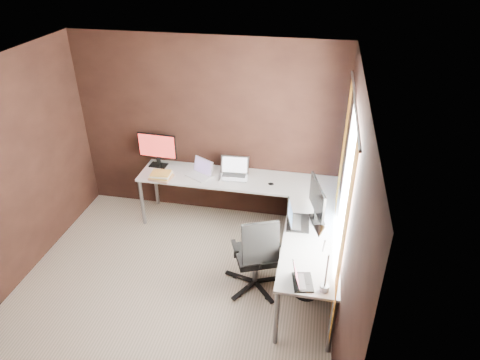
% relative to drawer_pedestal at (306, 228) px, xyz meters
% --- Properties ---
extents(room, '(3.60, 3.60, 2.50)m').
position_rel_drawer_pedestal_xyz_m(room, '(-1.09, -1.08, 0.98)').
color(room, '#BDA793').
rests_on(room, ground).
extents(desk, '(2.65, 2.25, 0.73)m').
position_rel_drawer_pedestal_xyz_m(desk, '(-0.59, -0.11, 0.38)').
color(desk, silver).
rests_on(desk, ground).
extents(drawer_pedestal, '(0.42, 0.50, 0.60)m').
position_rel_drawer_pedestal_xyz_m(drawer_pedestal, '(0.00, 0.00, 0.00)').
color(drawer_pedestal, silver).
rests_on(drawer_pedestal, ground).
extents(monitor_left, '(0.55, 0.16, 0.47)m').
position_rel_drawer_pedestal_xyz_m(monitor_left, '(-2.11, 0.49, 0.70)').
color(monitor_left, black).
rests_on(monitor_left, desk).
extents(monitor_right, '(0.21, 0.57, 0.48)m').
position_rel_drawer_pedestal_xyz_m(monitor_right, '(0.09, -0.41, 0.70)').
color(monitor_right, black).
rests_on(monitor_right, desk).
extents(laptop_white, '(0.40, 0.36, 0.22)m').
position_rel_drawer_pedestal_xyz_m(laptop_white, '(-1.46, 0.33, 0.48)').
color(laptop_white, silver).
rests_on(laptop_white, desk).
extents(laptop_silver, '(0.39, 0.29, 0.25)m').
position_rel_drawer_pedestal_xyz_m(laptop_silver, '(-1.02, 0.41, 0.48)').
color(laptop_silver, silver).
rests_on(laptop_silver, desk).
extents(laptop_black_big, '(0.27, 0.37, 0.24)m').
position_rel_drawer_pedestal_xyz_m(laptop_black_big, '(-0.13, -0.51, 0.48)').
color(laptop_black_big, black).
rests_on(laptop_black_big, desk).
extents(laptop_black_small, '(0.23, 0.29, 0.18)m').
position_rel_drawer_pedestal_xyz_m(laptop_black_small, '(0.00, -1.44, 0.47)').
color(laptop_black_small, black).
rests_on(laptop_black_small, desk).
extents(book_stack, '(0.30, 0.26, 0.09)m').
position_rel_drawer_pedestal_xyz_m(book_stack, '(-1.95, 0.15, 0.47)').
color(book_stack, '#A87B5A').
rests_on(book_stack, desk).
extents(mouse_left, '(0.10, 0.07, 0.03)m').
position_rel_drawer_pedestal_xyz_m(mouse_left, '(-1.87, 0.15, 0.45)').
color(mouse_left, black).
rests_on(mouse_left, desk).
extents(mouse_corner, '(0.09, 0.08, 0.03)m').
position_rel_drawer_pedestal_xyz_m(mouse_corner, '(-0.50, 0.26, 0.45)').
color(mouse_corner, black).
rests_on(mouse_corner, desk).
extents(desk_lamp, '(0.20, 0.24, 0.65)m').
position_rel_drawer_pedestal_xyz_m(desk_lamp, '(0.16, -1.43, 0.84)').
color(desk_lamp, slate).
rests_on(desk_lamp, desk).
extents(office_chair, '(0.57, 0.60, 1.01)m').
position_rel_drawer_pedestal_xyz_m(office_chair, '(-0.51, -0.83, -0.01)').
color(office_chair, black).
rests_on(office_chair, ground).
extents(wastebasket, '(0.37, 0.37, 0.33)m').
position_rel_drawer_pedestal_xyz_m(wastebasket, '(0.07, -0.81, -0.13)').
color(wastebasket, black).
rests_on(wastebasket, ground).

